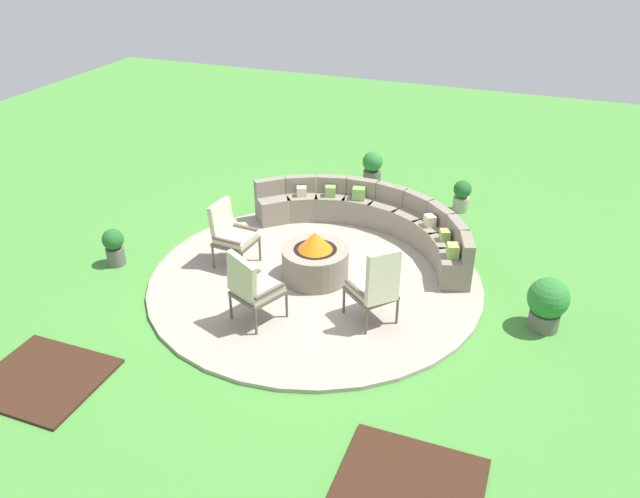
{
  "coord_description": "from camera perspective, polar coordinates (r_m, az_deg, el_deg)",
  "views": [
    {
      "loc": [
        2.95,
        -7.54,
        5.09
      ],
      "look_at": [
        0.0,
        0.2,
        0.45
      ],
      "focal_mm": 35.18,
      "sensor_mm": 36.0,
      "label": 1
    }
  ],
  "objects": [
    {
      "name": "lounge_chair_front_right",
      "position": [
        8.35,
        -6.19,
        -3.38
      ],
      "size": [
        0.76,
        0.79,
        1.1
      ],
      "rotation": [
        0.0,
        0.0,
        5.88
      ],
      "color": "brown",
      "rests_on": "patio_circle"
    },
    {
      "name": "ground_plane",
      "position": [
        9.57,
        -0.43,
        -2.9
      ],
      "size": [
        24.0,
        24.0,
        0.0
      ],
      "primitive_type": "plane",
      "color": "#478C38"
    },
    {
      "name": "potted_plant_2",
      "position": [
        11.89,
        12.78,
        4.8
      ],
      "size": [
        0.33,
        0.33,
        0.6
      ],
      "color": "#A89E8E",
      "rests_on": "ground_plane"
    },
    {
      "name": "lounge_chair_back_left",
      "position": [
        8.3,
        5.06,
        -3.38
      ],
      "size": [
        0.8,
        0.82,
        1.15
      ],
      "rotation": [
        0.0,
        0.0,
        7.15
      ],
      "color": "brown",
      "rests_on": "patio_circle"
    },
    {
      "name": "mulch_bed_right",
      "position": [
        6.66,
        8.07,
        -20.73
      ],
      "size": [
        1.43,
        1.28,
        0.04
      ],
      "primitive_type": "cube",
      "color": "#382114",
      "rests_on": "ground_plane"
    },
    {
      "name": "fire_pit",
      "position": [
        9.38,
        -0.44,
        -1.01
      ],
      "size": [
        1.0,
        1.0,
        0.77
      ],
      "color": "gray",
      "rests_on": "patio_circle"
    },
    {
      "name": "potted_plant_0",
      "position": [
        10.35,
        -18.23,
        0.27
      ],
      "size": [
        0.33,
        0.33,
        0.61
      ],
      "color": "#605B56",
      "rests_on": "ground_plane"
    },
    {
      "name": "potted_plant_3",
      "position": [
        8.87,
        19.99,
        -4.6
      ],
      "size": [
        0.55,
        0.55,
        0.76
      ],
      "color": "#605B56",
      "rests_on": "ground_plane"
    },
    {
      "name": "mulch_bed_left",
      "position": [
        8.43,
        -23.89,
        -10.73
      ],
      "size": [
        1.43,
        1.28,
        0.04
      ],
      "primitive_type": "cube",
      "color": "#382114",
      "rests_on": "ground_plane"
    },
    {
      "name": "potted_plant_1",
      "position": [
        12.69,
        4.78,
        7.35
      ],
      "size": [
        0.4,
        0.4,
        0.72
      ],
      "color": "#605B56",
      "rests_on": "ground_plane"
    },
    {
      "name": "curved_stone_bench",
      "position": [
        10.61,
        4.99,
        2.66
      ],
      "size": [
        4.02,
        2.01,
        0.74
      ],
      "color": "gray",
      "rests_on": "patio_circle"
    },
    {
      "name": "lounge_chair_front_left",
      "position": [
        9.74,
        -8.14,
        1.49
      ],
      "size": [
        0.63,
        0.6,
        1.02
      ],
      "rotation": [
        0.0,
        0.0,
        4.63
      ],
      "color": "brown",
      "rests_on": "patio_circle"
    },
    {
      "name": "patio_circle",
      "position": [
        9.55,
        -0.43,
        -2.75
      ],
      "size": [
        5.03,
        5.03,
        0.06
      ],
      "primitive_type": "cylinder",
      "color": "#9E9384",
      "rests_on": "ground_plane"
    }
  ]
}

